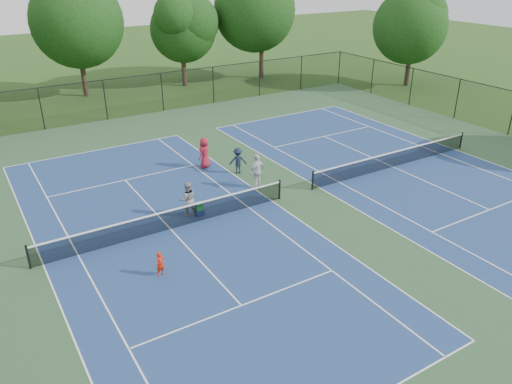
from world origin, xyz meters
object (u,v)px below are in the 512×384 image
bystander_c (205,153)px  ball_crate (200,213)px  tree_back_d (262,6)px  bystander_b (238,161)px  tree_back_b (75,17)px  tree_side_e (414,21)px  ball_hopper (199,206)px  tree_back_c (181,25)px  instructor (188,199)px  child_player (160,264)px  bystander_a (257,171)px

bystander_c → ball_crate: bystander_c is taller
ball_crate → tree_back_d: bearing=52.1°
ball_crate → bystander_b: bearing=40.4°
tree_back_b → bystander_b: (2.83, -21.98, -5.84)m
tree_side_e → tree_back_b: bearing=156.0°
tree_back_b → tree_back_d: bearing=-6.7°
bystander_c → ball_hopper: bearing=29.6°
tree_back_d → tree_side_e: bearing=-45.0°
bystander_c → ball_crate: 6.02m
tree_back_c → ball_crate: tree_back_c is taller
tree_back_c → tree_side_e: bearing=-31.4°
tree_back_c → tree_back_d: (8.00, -1.00, 1.34)m
tree_back_c → bystander_c: tree_back_c is taller
tree_back_b → instructor: bearing=-93.9°
tree_side_e → tree_back_c: bearing=148.6°
bystander_c → child_player: bearing=23.1°
bystander_b → ball_hopper: (-4.11, -3.50, -0.26)m
instructor → bystander_c: bearing=-112.4°
tree_back_c → tree_back_d: size_ratio=0.81×
ball_hopper → bystander_b: bearing=40.4°
tree_back_b → child_player: size_ratio=9.66×
ball_crate → tree_side_e: bearing=25.5°
tree_back_d → bystander_b: 25.24m
tree_side_e → bystander_a: bearing=-153.3°
bystander_a → tree_side_e: bearing=-172.8°
tree_back_d → ball_crate: 30.50m
tree_side_e → ball_crate: size_ratio=23.23×
tree_back_d → bystander_b: (-14.17, -19.98, -6.07)m
tree_back_c → tree_back_d: tree_back_d is taller
child_player → ball_crate: child_player is taller
bystander_a → tree_back_b: bearing=-103.0°
bystander_b → bystander_c: bearing=-29.1°
instructor → bystander_a: bearing=-155.6°
child_player → bystander_c: size_ratio=0.57×
instructor → bystander_b: size_ratio=1.15×
instructor → tree_back_c: bearing=-102.4°
tree_back_c → ball_crate: 27.08m
tree_back_c → tree_back_d: 8.17m
ball_crate → bystander_a: bearing=17.9°
bystander_b → bystander_a: bearing=113.2°
bystander_c → ball_hopper: (-2.88, -5.23, -0.41)m
bystander_b → ball_crate: bearing=65.9°
tree_back_c → bystander_b: tree_back_c is taller
ball_hopper → instructor: bearing=148.4°
bystander_a → tree_back_c: bearing=-124.6°
instructor → ball_hopper: (0.46, -0.28, -0.38)m
instructor → tree_side_e: bearing=-143.8°
tree_back_b → child_player: 30.15m
tree_back_b → tree_back_d: (17.00, -2.00, 0.23)m
bystander_b → ball_crate: bystander_b is taller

